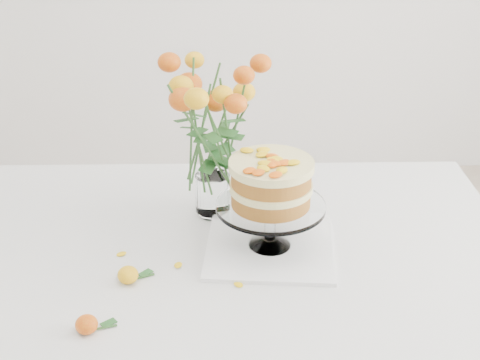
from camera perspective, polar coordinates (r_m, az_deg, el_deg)
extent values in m
cube|color=#A3805F|center=(1.68, -0.93, -6.13)|extent=(1.40, 0.90, 0.04)
cylinder|color=#A3805F|center=(2.28, -16.85, -8.88)|extent=(0.06, 0.06, 0.71)
cylinder|color=#A3805F|center=(2.28, 15.04, -8.61)|extent=(0.06, 0.06, 0.71)
cube|color=silver|center=(1.67, -0.94, -5.46)|extent=(1.42, 0.92, 0.01)
cube|color=silver|center=(2.12, -0.97, -1.17)|extent=(1.42, 0.01, 0.20)
cube|color=white|center=(1.64, 2.54, -5.68)|extent=(0.33, 0.33, 0.01)
cylinder|color=white|center=(1.61, 2.59, -3.70)|extent=(0.03, 0.03, 0.08)
cylinder|color=white|center=(1.59, 2.62, -2.21)|extent=(0.26, 0.26, 0.01)
cylinder|color=#9E5D23|center=(1.57, 2.64, -1.44)|extent=(0.20, 0.20, 0.04)
cylinder|color=#FFFBA4|center=(1.56, 2.66, -0.56)|extent=(0.21, 0.21, 0.02)
cylinder|color=#9E5D23|center=(1.55, 2.68, 0.33)|extent=(0.20, 0.20, 0.04)
cylinder|color=#FFFBA4|center=(1.54, 2.70, 1.27)|extent=(0.21, 0.21, 0.02)
cylinder|color=white|center=(1.79, -2.32, -2.77)|extent=(0.07, 0.07, 0.01)
cylinder|color=white|center=(1.76, -2.36, -1.14)|extent=(0.09, 0.09, 0.11)
ellipsoid|color=#F8AE15|center=(1.54, -9.54, -7.99)|extent=(0.05, 0.05, 0.04)
cylinder|color=#2D5923|center=(1.55, -8.32, -8.25)|extent=(0.05, 0.03, 0.00)
ellipsoid|color=red|center=(1.41, -12.96, -11.93)|extent=(0.05, 0.05, 0.04)
cylinder|color=#2D5923|center=(1.42, -11.57, -12.30)|extent=(0.05, 0.02, 0.00)
ellipsoid|color=yellow|center=(1.59, -5.30, -7.25)|extent=(0.03, 0.02, 0.00)
ellipsoid|color=yellow|center=(1.55, -1.66, -8.07)|extent=(0.03, 0.02, 0.00)
ellipsoid|color=yellow|center=(1.52, -0.14, -8.92)|extent=(0.03, 0.02, 0.00)
ellipsoid|color=yellow|center=(1.64, -10.09, -6.25)|extent=(0.03, 0.02, 0.00)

